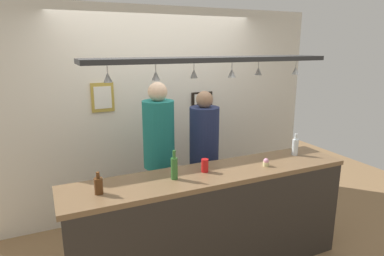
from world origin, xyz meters
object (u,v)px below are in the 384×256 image
person_left_teal_shirt (159,146)px  picture_frame_caricature (103,97)px  picture_frame_lower_pair (202,99)px  drink_can (205,165)px  bottle_soda_clear (295,147)px  bottle_beer_brown_stubby (99,185)px  bottle_beer_green_import (174,168)px  cupcake (266,162)px  person_right_navy_shirt (204,147)px

person_left_teal_shirt → picture_frame_caricature: 0.91m
picture_frame_lower_pair → drink_can: bearing=-115.3°
person_left_teal_shirt → drink_can: bearing=-76.3°
drink_can → picture_frame_caricature: 1.59m
bottle_soda_clear → bottle_beer_brown_stubby: size_ratio=1.28×
bottle_beer_green_import → bottle_beer_brown_stubby: bearing=-177.4°
person_left_teal_shirt → drink_can: person_left_teal_shirt is taller
cupcake → picture_frame_caricature: size_ratio=0.23×
bottle_beer_green_import → picture_frame_caricature: bearing=103.1°
picture_frame_lower_pair → picture_frame_caricature: (-1.29, 0.00, 0.10)m
bottle_beer_green_import → bottle_beer_brown_stubby: size_ratio=1.44×
bottle_beer_brown_stubby → cupcake: 1.56m
cupcake → bottle_beer_brown_stubby: bearing=178.5°
person_right_navy_shirt → drink_can: (-0.37, -0.75, 0.08)m
bottle_soda_clear → cupcake: bearing=-163.0°
person_right_navy_shirt → bottle_beer_brown_stubby: person_right_navy_shirt is taller
picture_frame_lower_pair → person_left_teal_shirt: bearing=-143.1°
picture_frame_caricature → drink_can: bearing=-64.8°
person_right_navy_shirt → drink_can: person_right_navy_shirt is taller
person_right_navy_shirt → picture_frame_caricature: size_ratio=4.83×
person_right_navy_shirt → bottle_beer_green_import: 1.05m
bottle_soda_clear → bottle_beer_brown_stubby: bearing=-177.0°
person_left_teal_shirt → bottle_soda_clear: bearing=-29.4°
picture_frame_lower_pair → cupcake: bearing=-91.8°
bottle_beer_green_import → drink_can: (0.32, 0.04, -0.04)m
cupcake → picture_frame_lower_pair: bearing=88.2°
person_right_navy_shirt → bottle_soda_clear: bearing=-44.9°
drink_can → bottle_beer_green_import: bearing=-172.6°
person_left_teal_shirt → bottle_beer_green_import: size_ratio=6.80×
bottle_beer_brown_stubby → drink_can: bearing=4.2°
person_left_teal_shirt → cupcake: person_left_teal_shirt is taller
person_left_teal_shirt → cupcake: size_ratio=22.66×
bottle_beer_brown_stubby → cupcake: bottle_beer_brown_stubby is taller
person_left_teal_shirt → bottle_beer_brown_stubby: 1.13m
person_left_teal_shirt → drink_can: 0.77m
cupcake → picture_frame_caricature: picture_frame_caricature is taller
picture_frame_caricature → bottle_beer_brown_stubby: bearing=-102.5°
person_right_navy_shirt → cupcake: person_right_navy_shirt is taller
drink_can → cupcake: (0.60, -0.11, -0.03)m
bottle_soda_clear → bottle_beer_brown_stubby: 2.05m
bottle_beer_green_import → picture_frame_caricature: (-0.33, 1.41, 0.43)m
picture_frame_caricature → bottle_beer_green_import: bearing=-76.9°
person_left_teal_shirt → picture_frame_lower_pair: 1.10m
person_left_teal_shirt → person_right_navy_shirt: bearing=-0.0°
person_right_navy_shirt → bottle_soda_clear: (0.71, -0.71, 0.11)m
bottle_beer_green_import → bottle_beer_brown_stubby: (-0.64, -0.03, -0.03)m
person_right_navy_shirt → picture_frame_caricature: 1.31m
person_left_teal_shirt → person_right_navy_shirt: person_left_teal_shirt is taller
bottle_beer_brown_stubby → picture_frame_lower_pair: bearing=41.8°
picture_frame_caricature → bottle_soda_clear: bearing=-37.7°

